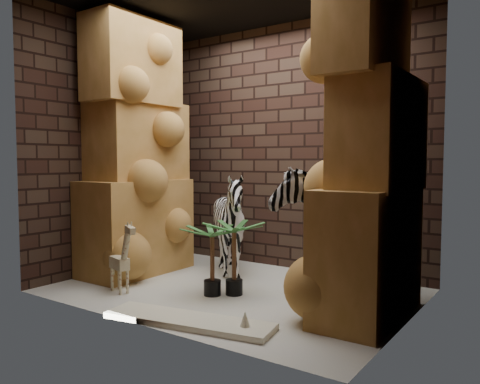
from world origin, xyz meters
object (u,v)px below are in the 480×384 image
Objects in this scene: giraffe_toy at (119,255)px; palm_back at (212,260)px; zebra_right at (318,217)px; palm_front at (234,258)px; zebra_left at (230,230)px; surfboard at (188,321)px.

palm_back is at bearing 44.85° from giraffe_toy.
palm_front is at bearing -152.46° from zebra_right.
palm_front reaches higher than palm_back.
zebra_left is 1.55× the size of giraffe_toy.
giraffe_toy is 1.03× the size of palm_front.
zebra_right is at bearing 44.39° from palm_front.
zebra_right reaches higher than giraffe_toy.
zebra_left is at bearing 83.39° from giraffe_toy.
giraffe_toy is at bearing 154.71° from surfboard.
palm_front is 0.51× the size of surfboard.
giraffe_toy is 0.53× the size of surfboard.
zebra_right is at bearing 53.00° from giraffe_toy.
surfboard is (0.34, -0.76, -0.32)m from palm_back.
palm_back reaches higher than surfboard.
zebra_right is 2.18× the size of palm_back.
zebra_right is 1.16m from palm_back.
giraffe_toy is at bearing -113.66° from zebra_left.
palm_front is (1.00, 0.59, -0.01)m from giraffe_toy.
giraffe_toy is (-0.51, -1.20, -0.16)m from zebra_left.
palm_front is at bearing 47.08° from giraffe_toy.
giraffe_toy reaches higher than palm_front.
zebra_right is at bearing -0.79° from zebra_left.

